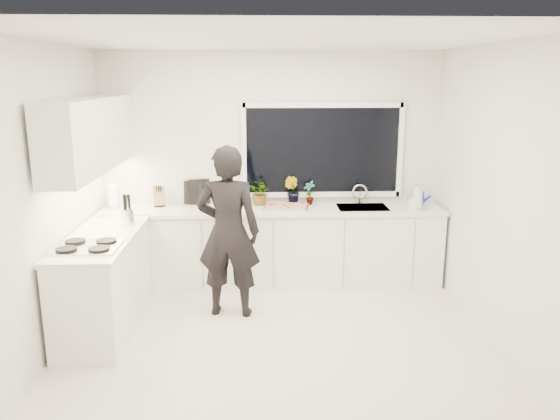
{
  "coord_description": "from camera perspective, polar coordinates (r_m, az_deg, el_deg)",
  "views": [
    {
      "loc": [
        -0.16,
        -4.69,
        2.39
      ],
      "look_at": [
        0.04,
        0.4,
        1.15
      ],
      "focal_mm": 35.0,
      "sensor_mm": 36.0,
      "label": 1
    }
  ],
  "objects": [
    {
      "name": "herb_plants",
      "position": [
        6.44,
        -0.44,
        1.89
      ],
      "size": [
        0.85,
        0.35,
        0.33
      ],
      "color": "#26662D",
      "rests_on": "countertop_back"
    },
    {
      "name": "window",
      "position": [
        6.52,
        4.45,
        6.23
      ],
      "size": [
        1.8,
        0.02,
        1.0
      ],
      "primitive_type": "cube",
      "color": "black",
      "rests_on": "wall_back"
    },
    {
      "name": "wall_left",
      "position": [
        5.15,
        -23.29,
        0.89
      ],
      "size": [
        0.02,
        3.5,
        2.7
      ],
      "primitive_type": "cube",
      "color": "white",
      "rests_on": "ground"
    },
    {
      "name": "picture_frame_small",
      "position": [
        6.56,
        -8.43,
        1.91
      ],
      "size": [
        0.25,
        0.08,
        0.3
      ],
      "primitive_type": "cube",
      "rotation": [
        0.0,
        0.0,
        0.23
      ],
      "color": "black",
      "rests_on": "countertop_back"
    },
    {
      "name": "person",
      "position": [
        5.51,
        -5.43,
        -2.3
      ],
      "size": [
        0.69,
        0.49,
        1.76
      ],
      "primitive_type": "imported",
      "rotation": [
        0.0,
        0.0,
        3.03
      ],
      "color": "black",
      "rests_on": "floor"
    },
    {
      "name": "floor",
      "position": [
        5.27,
        -0.31,
        -13.4
      ],
      "size": [
        4.0,
        3.5,
        0.02
      ],
      "primitive_type": "cube",
      "color": "beige",
      "rests_on": "ground"
    },
    {
      "name": "wall_back",
      "position": [
        6.54,
        -0.87,
        4.52
      ],
      "size": [
        4.0,
        0.02,
        2.7
      ],
      "primitive_type": "cube",
      "color": "white",
      "rests_on": "ground"
    },
    {
      "name": "soap_bottles",
      "position": [
        6.4,
        14.09,
        1.3
      ],
      "size": [
        0.19,
        0.17,
        0.32
      ],
      "color": "#D8BF66",
      "rests_on": "countertop_back"
    },
    {
      "name": "upper_cabinets",
      "position": [
        5.66,
        -19.19,
        7.45
      ],
      "size": [
        0.34,
        2.1,
        0.7
      ],
      "primitive_type": "cube",
      "color": "white",
      "rests_on": "wall_left"
    },
    {
      "name": "paper_towel_roll",
      "position": [
        6.61,
        -17.07,
        1.36
      ],
      "size": [
        0.12,
        0.12,
        0.26
      ],
      "primitive_type": "cylinder",
      "rotation": [
        0.0,
        0.0,
        -0.14
      ],
      "color": "white",
      "rests_on": "countertop_back"
    },
    {
      "name": "watering_can",
      "position": [
        6.73,
        14.21,
        1.21
      ],
      "size": [
        0.18,
        0.18,
        0.13
      ],
      "primitive_type": "cylinder",
      "rotation": [
        0.0,
        0.0,
        0.42
      ],
      "color": "#1325B8",
      "rests_on": "countertop_back"
    },
    {
      "name": "sink",
      "position": [
        6.44,
        8.6,
        -0.13
      ],
      "size": [
        0.58,
        0.42,
        0.14
      ],
      "primitive_type": "cube",
      "color": "silver",
      "rests_on": "countertop_back"
    },
    {
      "name": "countertop_left",
      "position": [
        5.47,
        -18.24,
        -2.84
      ],
      "size": [
        0.62,
        1.6,
        0.04
      ],
      "primitive_type": "cube",
      "color": "silver",
      "rests_on": "base_cabinets_left"
    },
    {
      "name": "countertop_back",
      "position": [
        6.31,
        -0.78,
        0.02
      ],
      "size": [
        3.94,
        0.62,
        0.04
      ],
      "primitive_type": "cube",
      "color": "silver",
      "rests_on": "base_cabinets_back"
    },
    {
      "name": "utensil_crock",
      "position": [
        5.82,
        -15.63,
        -0.65
      ],
      "size": [
        0.17,
        0.17,
        0.16
      ],
      "primitive_type": "cylinder",
      "rotation": [
        0.0,
        0.0,
        0.35
      ],
      "color": "silver",
      "rests_on": "countertop_left"
    },
    {
      "name": "base_cabinets_back",
      "position": [
        6.45,
        -0.77,
        -3.93
      ],
      "size": [
        3.92,
        0.58,
        0.88
      ],
      "primitive_type": "cube",
      "color": "white",
      "rests_on": "floor"
    },
    {
      "name": "base_cabinets_left",
      "position": [
        5.61,
        -17.89,
        -7.35
      ],
      "size": [
        0.58,
        1.6,
        0.88
      ],
      "primitive_type": "cube",
      "color": "white",
      "rests_on": "floor"
    },
    {
      "name": "pizza_tray",
      "position": [
        6.29,
        0.7,
        0.3
      ],
      "size": [
        0.56,
        0.45,
        0.03
      ],
      "primitive_type": "cube",
      "rotation": [
        0.0,
        0.0,
        -0.17
      ],
      "color": "#BABABE",
      "rests_on": "countertop_back"
    },
    {
      "name": "picture_frame_large",
      "position": [
        6.57,
        -9.05,
        1.82
      ],
      "size": [
        0.22,
        0.03,
        0.28
      ],
      "primitive_type": "cube",
      "rotation": [
        0.0,
        0.0,
        -0.06
      ],
      "color": "black",
      "rests_on": "countertop_back"
    },
    {
      "name": "faucet",
      "position": [
        6.6,
        8.32,
        1.64
      ],
      "size": [
        0.03,
        0.03,
        0.22
      ],
      "primitive_type": "cylinder",
      "color": "silver",
      "rests_on": "countertop_back"
    },
    {
      "name": "pizza",
      "position": [
        6.29,
        0.7,
        0.46
      ],
      "size": [
        0.51,
        0.4,
        0.01
      ],
      "primitive_type": "cube",
      "rotation": [
        0.0,
        0.0,
        -0.17
      ],
      "color": "red",
      "rests_on": "pizza_tray"
    },
    {
      "name": "knife_block",
      "position": [
        6.53,
        -12.55,
        1.33
      ],
      "size": [
        0.15,
        0.13,
        0.22
      ],
      "primitive_type": "cube",
      "rotation": [
        0.0,
        0.0,
        0.29
      ],
      "color": "olive",
      "rests_on": "countertop_back"
    },
    {
      "name": "ceiling",
      "position": [
        4.71,
        -0.36,
        17.57
      ],
      "size": [
        4.0,
        3.5,
        0.02
      ],
      "primitive_type": "cube",
      "color": "white",
      "rests_on": "wall_back"
    },
    {
      "name": "wall_right",
      "position": [
        5.27,
        22.06,
        1.29
      ],
      "size": [
        0.02,
        3.5,
        2.7
      ],
      "primitive_type": "cube",
      "color": "white",
      "rests_on": "ground"
    },
    {
      "name": "stovetop",
      "position": [
        5.15,
        -19.52,
        -3.56
      ],
      "size": [
        0.56,
        0.48,
        0.03
      ],
      "primitive_type": "cube",
      "color": "black",
      "rests_on": "countertop_left"
    }
  ]
}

